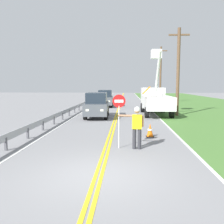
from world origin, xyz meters
TOP-DOWN VIEW (x-y plane):
  - ground_plane at (0.00, 0.00)m, footprint 160.00×160.00m
  - grass_verge_right at (11.60, 20.00)m, footprint 16.00×110.00m
  - centerline_yellow_left at (-0.09, 20.00)m, footprint 0.11×110.00m
  - centerline_yellow_right at (0.09, 20.00)m, footprint 0.11×110.00m
  - edge_line_right at (3.60, 20.00)m, footprint 0.12×110.00m
  - edge_line_left at (-3.60, 20.00)m, footprint 0.12×110.00m
  - flagger_worker at (1.28, 3.14)m, footprint 1.08×0.28m
  - stop_sign_paddle at (0.52, 3.23)m, footprint 0.56×0.04m
  - utility_bucket_truck at (3.55, 15.75)m, footprint 2.67×6.85m
  - oncoming_suv_nearest at (-1.62, 13.20)m, footprint 2.06×4.67m
  - oncoming_suv_second at (-1.79, 23.51)m, footprint 2.06×4.67m
  - utility_pole_near at (5.40, 14.88)m, footprint 1.80×0.28m
  - utility_pole_mid at (5.94, 29.79)m, footprint 1.80×0.28m
  - traffic_cone_lead at (2.10, 5.65)m, footprint 0.40×0.40m
  - guardrail_left_shoulder at (-4.20, 15.14)m, footprint 0.10×32.00m

SIDE VIEW (x-z plane):
  - ground_plane at x=0.00m, z-range 0.00..0.00m
  - grass_verge_right at x=11.60m, z-range 0.00..0.01m
  - centerline_yellow_left at x=-0.09m, z-range 0.00..0.01m
  - centerline_yellow_right at x=0.09m, z-range 0.00..0.01m
  - edge_line_right at x=3.60m, z-range 0.00..0.01m
  - edge_line_left at x=-3.60m, z-range 0.00..0.01m
  - traffic_cone_lead at x=2.10m, z-range -0.01..0.69m
  - guardrail_left_shoulder at x=-4.20m, z-range 0.16..0.87m
  - flagger_worker at x=1.28m, z-range 0.13..1.96m
  - oncoming_suv_nearest at x=-1.62m, z-range 0.01..2.11m
  - oncoming_suv_second at x=-1.79m, z-range 0.01..2.11m
  - utility_bucket_truck at x=3.55m, z-range -1.53..4.39m
  - stop_sign_paddle at x=0.52m, z-range 0.54..2.87m
  - utility_pole_near at x=5.40m, z-range 0.18..7.85m
  - utility_pole_mid at x=5.94m, z-range 0.18..8.53m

